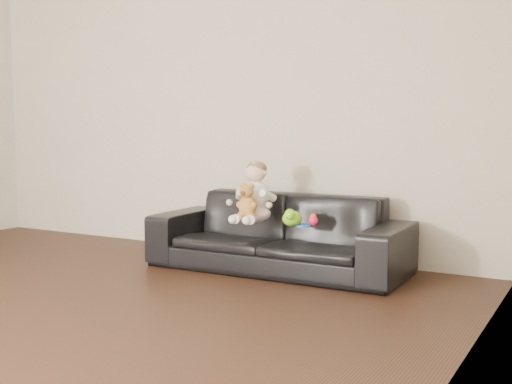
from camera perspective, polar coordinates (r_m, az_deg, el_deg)
The scene contains 8 objects.
wall_back at distance 5.61m, azimuth -3.88°, elevation 8.15°, with size 5.00×5.00×0.00m, color beige.
wall_right at distance 2.04m, azimuth 13.48°, elevation 12.32°, with size 5.50×5.50×0.00m, color beige.
sofa at distance 4.79m, azimuth 1.96°, elevation -3.66°, with size 1.92×0.75×0.56m, color black.
baby at distance 4.72m, azimuth -0.07°, elevation -0.29°, with size 0.33×0.40×0.45m.
teddy_bear at distance 4.60m, azimuth -0.80°, elevation -0.80°, with size 0.16×0.16×0.25m.
toy_green at distance 4.52m, azimuth 3.23°, elevation -2.37°, with size 0.13×0.16×0.11m, color #78D519.
toy_rattle at distance 4.55m, azimuth 5.11°, elevation -2.57°, with size 0.08×0.08×0.08m, color #E11A44.
toy_blue_disc at distance 4.53m, azimuth 4.21°, elevation -2.97°, with size 0.11×0.11×0.02m, color blue.
Camera 1 is at (3.06, -1.95, 1.06)m, focal length 45.00 mm.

